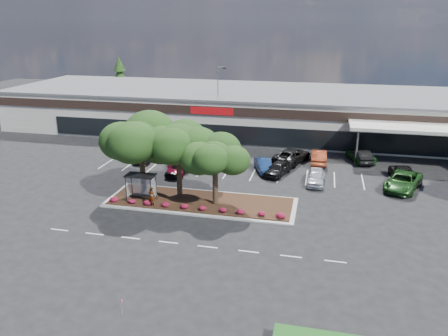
% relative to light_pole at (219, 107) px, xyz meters
% --- Properties ---
extents(ground, '(160.00, 160.00, 0.00)m').
position_rel_light_pole_xyz_m(ground, '(6.03, -28.02, -4.60)').
color(ground, black).
rests_on(ground, ground).
extents(retail_store, '(80.40, 25.20, 6.25)m').
position_rel_light_pole_xyz_m(retail_store, '(6.10, 5.88, -1.44)').
color(retail_store, silver).
rests_on(retail_store, ground).
extents(landscape_island, '(18.00, 6.00, 0.26)m').
position_rel_light_pole_xyz_m(landscape_island, '(4.03, -24.02, -4.47)').
color(landscape_island, '#A7A8A2').
rests_on(landscape_island, ground).
extents(lane_markings, '(33.12, 20.06, 0.01)m').
position_rel_light_pole_xyz_m(lane_markings, '(5.89, -17.60, -4.59)').
color(lane_markings, silver).
rests_on(lane_markings, ground).
extents(shrub_row, '(17.00, 0.80, 0.50)m').
position_rel_light_pole_xyz_m(shrub_row, '(4.03, -26.12, -4.09)').
color(shrub_row, maroon).
rests_on(shrub_row, landscape_island).
extents(bus_shelter, '(2.75, 1.55, 2.59)m').
position_rel_light_pole_xyz_m(bus_shelter, '(-1.47, -25.07, -2.29)').
color(bus_shelter, black).
rests_on(bus_shelter, landscape_island).
extents(island_tree_west, '(7.20, 7.20, 7.89)m').
position_rel_light_pole_xyz_m(island_tree_west, '(-1.97, -23.52, -0.39)').
color(island_tree_west, '#18330F').
rests_on(island_tree_west, landscape_island).
extents(island_tree_mid, '(6.60, 6.60, 7.32)m').
position_rel_light_pole_xyz_m(island_tree_mid, '(1.53, -22.82, -0.68)').
color(island_tree_mid, '#18330F').
rests_on(island_tree_mid, landscape_island).
extents(island_tree_east, '(5.80, 5.80, 6.50)m').
position_rel_light_pole_xyz_m(island_tree_east, '(5.53, -24.32, -1.08)').
color(island_tree_east, '#18330F').
rests_on(island_tree_east, landscape_island).
extents(conifer_north_west, '(4.40, 4.40, 10.00)m').
position_rel_light_pole_xyz_m(conifer_north_west, '(-23.97, 17.98, 0.40)').
color(conifer_north_west, '#18330F').
rests_on(conifer_north_west, ground).
extents(person_waiting, '(0.74, 0.58, 1.80)m').
position_rel_light_pole_xyz_m(person_waiting, '(-0.07, -26.11, -3.43)').
color(person_waiting, '#594C47').
rests_on(person_waiting, landscape_island).
extents(light_pole, '(1.43, 0.67, 10.34)m').
position_rel_light_pole_xyz_m(light_pole, '(0.00, 0.00, 0.00)').
color(light_pole, '#A7A8A2').
rests_on(light_pole, ground).
extents(survey_stake, '(0.07, 0.14, 1.05)m').
position_rel_light_pole_xyz_m(survey_stake, '(3.99, -41.02, -3.92)').
color(survey_stake, '#A37D55').
rests_on(survey_stake, ground).
extents(car_0, '(2.39, 5.25, 1.49)m').
position_rel_light_pole_xyz_m(car_0, '(-6.22, -12.82, -3.85)').
color(car_0, black).
rests_on(car_0, ground).
extents(car_1, '(2.52, 4.30, 1.37)m').
position_rel_light_pole_xyz_m(car_1, '(-0.56, -16.91, -3.91)').
color(car_1, black).
rests_on(car_1, ground).
extents(car_2, '(3.13, 4.83, 1.53)m').
position_rel_light_pole_xyz_m(car_2, '(-1.18, -16.38, -3.83)').
color(car_2, '#A01031').
rests_on(car_2, ground).
extents(car_3, '(3.33, 5.21, 1.65)m').
position_rel_light_pole_xyz_m(car_3, '(3.58, -12.19, -3.77)').
color(car_3, '#804709').
rests_on(car_3, ground).
extents(car_4, '(3.14, 4.88, 1.55)m').
position_rel_light_pole_xyz_m(car_4, '(10.32, -14.52, -3.82)').
color(car_4, black).
rests_on(car_4, ground).
extents(car_5, '(2.95, 4.61, 1.43)m').
position_rel_light_pole_xyz_m(car_5, '(8.58, -13.54, -3.88)').
color(car_5, navy).
rests_on(car_5, ground).
extents(car_6, '(1.92, 4.55, 1.53)m').
position_rel_light_pole_xyz_m(car_6, '(14.54, -16.28, -3.83)').
color(car_6, '#B8BCC5').
rests_on(car_6, ground).
extents(car_7, '(4.91, 6.78, 1.71)m').
position_rel_light_pole_xyz_m(car_7, '(23.31, -15.89, -3.74)').
color(car_7, '#1D471A').
rests_on(car_7, ground).
extents(car_8, '(3.12, 5.50, 1.45)m').
position_rel_light_pole_xyz_m(car_8, '(23.90, -13.44, -3.87)').
color(car_8, black).
rests_on(car_8, ground).
extents(car_9, '(2.43, 4.36, 1.36)m').
position_rel_light_pole_xyz_m(car_9, '(-3.67, -7.50, -3.92)').
color(car_9, '#4F4F56').
rests_on(car_9, ground).
extents(car_10, '(3.12, 5.76, 1.58)m').
position_rel_light_pole_xyz_m(car_10, '(0.16, -8.42, -3.80)').
color(car_10, black).
rests_on(car_10, ground).
extents(car_11, '(4.03, 6.60, 1.71)m').
position_rel_light_pole_xyz_m(car_11, '(3.68, -9.05, -3.74)').
color(car_11, maroon).
rests_on(car_11, ground).
extents(car_13, '(4.79, 6.70, 1.70)m').
position_rel_light_pole_xyz_m(car_13, '(11.46, -9.47, -3.75)').
color(car_13, black).
rests_on(car_13, ground).
extents(car_14, '(1.95, 5.22, 1.71)m').
position_rel_light_pole_xyz_m(car_14, '(14.66, -9.17, -3.74)').
color(car_14, maroon).
rests_on(car_14, ground).
extents(car_15, '(2.87, 5.12, 1.60)m').
position_rel_light_pole_xyz_m(car_15, '(19.67, -7.45, -3.80)').
color(car_15, black).
rests_on(car_15, ground).
extents(car_16, '(3.85, 5.65, 1.44)m').
position_rel_light_pole_xyz_m(car_16, '(19.64, -7.01, -3.88)').
color(car_16, '#1E531E').
rests_on(car_16, ground).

